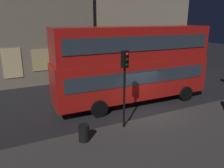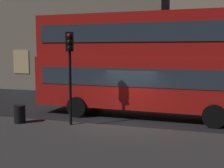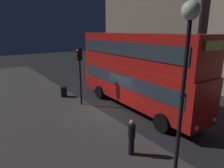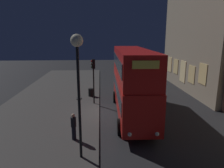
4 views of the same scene
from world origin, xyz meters
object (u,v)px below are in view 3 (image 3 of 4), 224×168
Objects in this scene: street_lamp at (187,46)px; litter_bin at (64,92)px; pedestrian at (132,137)px; traffic_light_near_kerb at (80,65)px; double_decker_bus at (136,67)px.

street_lamp is 12.12m from litter_bin.
street_lamp is 4.50m from pedestrian.
street_lamp is 3.77× the size of pedestrian.
litter_bin is (-11.26, 0.03, -4.47)m from street_lamp.
traffic_light_near_kerb reaches higher than pedestrian.
double_decker_bus is 7.59m from street_lamp.
litter_bin is (-9.34, 0.63, -0.45)m from pedestrian.
pedestrian is at bearing -25.40° from traffic_light_near_kerb.
street_lamp is at bearing -0.15° from litter_bin.
double_decker_bus reaches higher than traffic_light_near_kerb.
litter_bin is (-2.42, -0.39, -2.57)m from traffic_light_near_kerb.
traffic_light_near_kerb is 0.66× the size of street_lamp.
litter_bin is (-4.88, -3.56, -2.45)m from double_decker_bus.
double_decker_bus is at bearing 36.06° from litter_bin.
pedestrian reaches higher than litter_bin.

